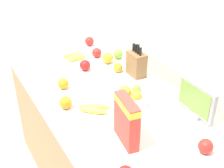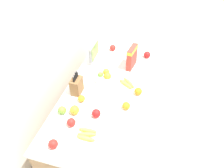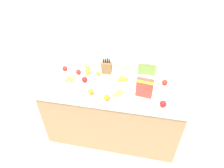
% 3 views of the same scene
% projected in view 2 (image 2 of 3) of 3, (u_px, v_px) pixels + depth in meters
% --- Properties ---
extents(ground_plane, '(14.00, 14.00, 0.00)m').
position_uv_depth(ground_plane, '(111.00, 137.00, 2.89)').
color(ground_plane, '#B2A899').
extents(wall_back, '(9.00, 0.06, 2.60)m').
position_uv_depth(wall_back, '(46.00, 45.00, 2.15)').
color(wall_back, silver).
rests_on(wall_back, ground_plane).
extents(counter, '(1.87, 0.88, 0.89)m').
position_uv_depth(counter, '(111.00, 115.00, 2.59)').
color(counter, tan).
rests_on(counter, ground_plane).
extents(knife_block, '(0.14, 0.09, 0.27)m').
position_uv_depth(knife_block, '(77.00, 85.00, 2.18)').
color(knife_block, brown).
rests_on(knife_block, counter).
extents(small_monitor, '(0.28, 0.03, 0.22)m').
position_uv_depth(small_monitor, '(94.00, 51.00, 2.58)').
color(small_monitor, gray).
rests_on(small_monitor, counter).
extents(cereal_box, '(0.21, 0.09, 0.26)m').
position_uv_depth(cereal_box, '(132.00, 56.00, 2.47)').
color(cereal_box, red).
rests_on(cereal_box, counter).
extents(fruit_bowl, '(0.22, 0.22, 0.11)m').
position_uv_depth(fruit_bowl, '(105.00, 76.00, 2.36)').
color(fruit_bowl, silver).
rests_on(fruit_bowl, counter).
extents(banana_bunch_left, '(0.12, 0.18, 0.04)m').
position_uv_depth(banana_bunch_left, '(87.00, 134.00, 1.83)').
color(banana_bunch_left, yellow).
rests_on(banana_bunch_left, counter).
extents(banana_bunch_right, '(0.17, 0.20, 0.04)m').
position_uv_depth(banana_bunch_right, '(127.00, 83.00, 2.31)').
color(banana_bunch_right, yellow).
rests_on(banana_bunch_right, counter).
extents(apple_by_knife_block, '(0.08, 0.08, 0.08)m').
position_uv_depth(apple_by_knife_block, '(71.00, 122.00, 1.90)').
color(apple_by_knife_block, red).
rests_on(apple_by_knife_block, counter).
extents(apple_rightmost, '(0.08, 0.08, 0.08)m').
position_uv_depth(apple_rightmost, '(96.00, 113.00, 1.97)').
color(apple_rightmost, red).
rests_on(apple_rightmost, counter).
extents(apple_near_bananas, '(0.08, 0.08, 0.08)m').
position_uv_depth(apple_near_bananas, '(147.00, 55.00, 2.67)').
color(apple_near_bananas, red).
rests_on(apple_near_bananas, counter).
extents(apple_front, '(0.08, 0.08, 0.08)m').
position_uv_depth(apple_front, '(113.00, 48.00, 2.79)').
color(apple_front, red).
rests_on(apple_front, counter).
extents(apple_rear, '(0.08, 0.08, 0.08)m').
position_uv_depth(apple_rear, '(53.00, 144.00, 1.74)').
color(apple_rear, red).
rests_on(apple_rear, counter).
extents(apple_middle, '(0.08, 0.08, 0.08)m').
position_uv_depth(apple_middle, '(62.00, 110.00, 2.00)').
color(apple_middle, '#6B9E33').
rests_on(apple_middle, counter).
extents(orange_mid_right, '(0.08, 0.08, 0.08)m').
position_uv_depth(orange_mid_right, '(126.00, 106.00, 2.05)').
color(orange_mid_right, orange).
rests_on(orange_mid_right, counter).
extents(orange_by_cereal, '(0.08, 0.08, 0.08)m').
position_uv_depth(orange_by_cereal, '(138.00, 91.00, 2.19)').
color(orange_by_cereal, orange).
rests_on(orange_by_cereal, counter).
extents(orange_mid_left, '(0.09, 0.09, 0.09)m').
position_uv_depth(orange_mid_left, '(75.00, 110.00, 2.00)').
color(orange_mid_left, orange).
rests_on(orange_mid_left, counter).
extents(orange_near_bowl, '(0.07, 0.07, 0.07)m').
position_uv_depth(orange_near_bowl, '(81.00, 99.00, 2.12)').
color(orange_near_bowl, orange).
rests_on(orange_near_bowl, counter).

